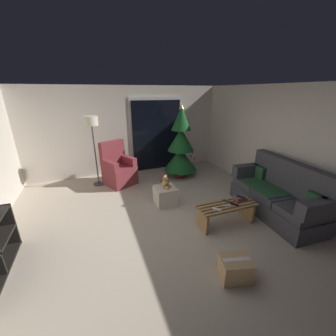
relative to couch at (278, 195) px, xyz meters
name	(u,v)px	position (x,y,z in m)	size (l,w,h in m)	color
ground_plane	(161,226)	(-2.32, 0.40, -0.40)	(7.00, 7.00, 0.00)	#B2A38E
wall_back	(127,131)	(-2.32, 3.46, 0.85)	(5.72, 0.12, 2.50)	beige
wall_right	(289,147)	(0.54, 0.40, 0.85)	(0.12, 6.00, 2.50)	beige
patio_door_frame	(157,134)	(-1.43, 3.39, 0.70)	(1.60, 0.02, 2.20)	silver
patio_door_glass	(157,136)	(-1.43, 3.37, 0.65)	(1.50, 0.02, 2.10)	black
couch	(278,195)	(0.00, 0.00, 0.00)	(0.92, 1.99, 1.08)	#3D3D42
coffee_table	(226,211)	(-1.17, 0.04, -0.13)	(1.10, 0.40, 0.41)	#9E7547
remote_graphite	(227,201)	(-1.11, 0.13, 0.02)	(0.04, 0.16, 0.02)	#333338
remote_black	(235,204)	(-1.05, -0.02, 0.02)	(0.04, 0.16, 0.02)	black
remote_silver	(227,206)	(-1.21, -0.01, 0.02)	(0.04, 0.16, 0.02)	#ADADB2
remote_white	(217,209)	(-1.44, -0.05, 0.02)	(0.04, 0.16, 0.02)	silver
book_stack	(240,198)	(-0.84, 0.11, 0.04)	(0.26, 0.17, 0.07)	#A32D28
cell_phone	(241,197)	(-0.84, 0.09, 0.08)	(0.07, 0.14, 0.01)	black
christmas_tree	(181,146)	(-1.02, 2.48, 0.50)	(0.92, 0.92, 2.04)	#4C1E19
armchair	(118,169)	(-2.75, 2.61, 0.00)	(0.92, 0.92, 1.13)	maroon
floor_lamp	(92,128)	(-3.28, 2.73, 1.11)	(0.32, 0.32, 1.78)	#2D2D30
ottoman	(165,196)	(-1.97, 1.13, -0.20)	(0.44, 0.44, 0.40)	beige
teddy_bear_honey	(166,182)	(-1.96, 1.12, 0.12)	(0.21, 0.22, 0.29)	tan
teddy_bear_chestnut_by_tree	(165,178)	(-1.59, 2.22, -0.28)	(0.20, 0.20, 0.29)	brown
cardboard_box_taped_mid_floor	(235,268)	(-1.76, -1.02, -0.25)	(0.47, 0.42, 0.30)	tan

